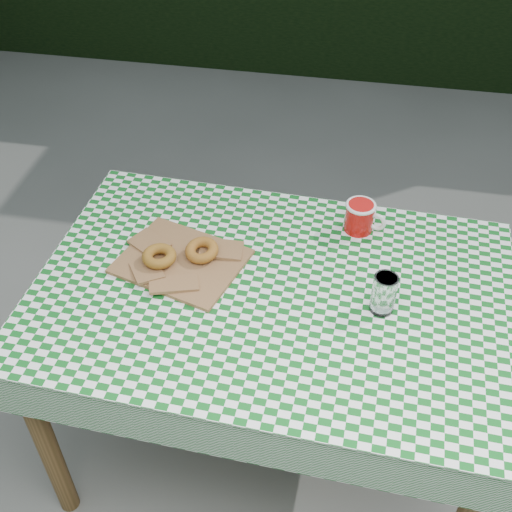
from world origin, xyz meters
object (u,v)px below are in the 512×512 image
Objects in this scene: drinking_glass at (384,294)px; table at (270,375)px; paper_bag at (181,260)px; coffee_mug at (359,217)px.

table is at bearing 176.39° from drinking_glass.
drinking_glass reaches higher than paper_bag.
drinking_glass is at bearing -7.83° from paper_bag.
drinking_glass is at bearing -1.25° from table.
table is 11.16× the size of drinking_glass.
coffee_mug reaches higher than paper_bag.
drinking_glass reaches higher than coffee_mug.
coffee_mug is (0.21, 0.30, 0.43)m from table.
coffee_mug is at bearing 57.08° from table.
paper_bag is at bearing 170.05° from table.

